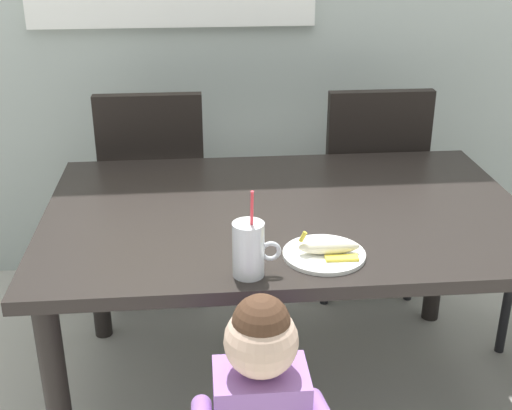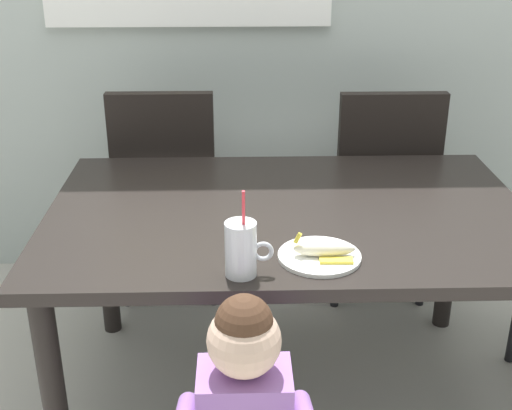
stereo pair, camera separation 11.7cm
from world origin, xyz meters
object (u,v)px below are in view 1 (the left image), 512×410
Objects in this scene: milk_cup at (249,252)px; peeled_banana at (330,247)px; dining_table at (286,232)px; dining_chair_right at (368,180)px; dining_chair_left at (155,184)px; snack_plate at (324,254)px.

milk_cup is 1.45× the size of peeled_banana.
dining_chair_right is (0.45, 0.68, -0.10)m from dining_table.
snack_plate is at bearing 116.70° from dining_chair_left.
dining_chair_right is 1.10m from snack_plate.
dining_chair_right reaches higher than snack_plate.
dining_chair_left is 1.20m from peeled_banana.
milk_cup reaches higher than dining_table.
dining_table is 0.35m from snack_plate.
dining_table is 0.82m from dining_chair_right.
dining_chair_right reaches higher than peeled_banana.
dining_table is 0.86m from dining_chair_left.
milk_cup reaches higher than peeled_banana.
dining_table is at bearing 69.79° from milk_cup.
dining_chair_left is at bearing 105.37° from milk_cup.
dining_chair_left is 1.00× the size of dining_chair_right.
peeled_banana is (-0.37, -1.02, 0.22)m from dining_chair_right.
peeled_banana is (0.54, -1.05, 0.22)m from dining_chair_left.
dining_chair_right is (0.91, -0.03, 0.00)m from dining_chair_left.
milk_cup is (-0.60, -1.10, 0.25)m from dining_chair_right.
dining_chair_right is 5.56× the size of peeled_banana.
dining_chair_left reaches higher than snack_plate.
dining_chair_left is 1.20m from milk_cup.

